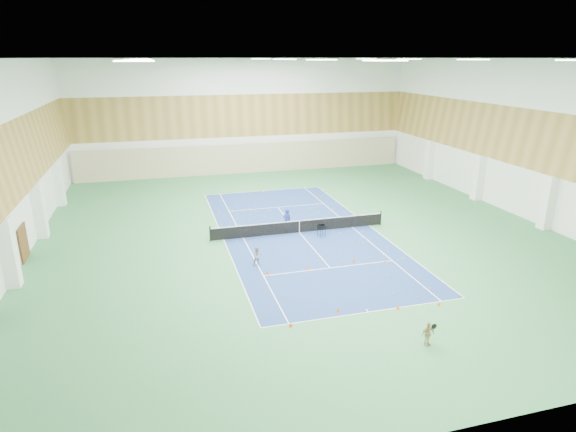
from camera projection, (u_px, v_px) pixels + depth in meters
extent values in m
plane|color=#327544|center=(299.00, 233.00, 34.76)|extent=(40.00, 40.00, 0.00)
cube|color=navy|center=(299.00, 233.00, 34.75)|extent=(10.97, 23.77, 0.01)
cube|color=#C6B793|center=(247.00, 158.00, 52.32)|extent=(35.40, 0.16, 3.20)
cube|color=#593319|center=(24.00, 243.00, 29.85)|extent=(0.08, 1.80, 2.20)
imported|color=navy|center=(287.00, 220.00, 34.84)|extent=(0.68, 0.51, 1.69)
imported|color=#95959D|center=(258.00, 256.00, 29.11)|extent=(0.64, 0.53, 1.21)
imported|color=tan|center=(428.00, 334.00, 21.02)|extent=(0.69, 0.39, 1.11)
cone|color=#DF420B|center=(268.00, 272.00, 28.03)|extent=(0.22, 0.22, 0.24)
cone|color=orange|center=(309.00, 268.00, 28.64)|extent=(0.21, 0.21, 0.24)
cone|color=red|center=(354.00, 260.00, 29.75)|extent=(0.21, 0.21, 0.23)
cone|color=#E8580C|center=(384.00, 262.00, 29.53)|extent=(0.19, 0.19, 0.21)
cone|color=#FB410D|center=(291.00, 325.00, 22.59)|extent=(0.19, 0.19, 0.20)
cone|color=#E75F0C|center=(338.00, 310.00, 23.90)|extent=(0.20, 0.20, 0.22)
cone|color=orange|center=(398.00, 307.00, 24.17)|extent=(0.20, 0.20, 0.22)
cone|color=#FF4E0D|center=(439.00, 304.00, 24.52)|extent=(0.17, 0.17, 0.19)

